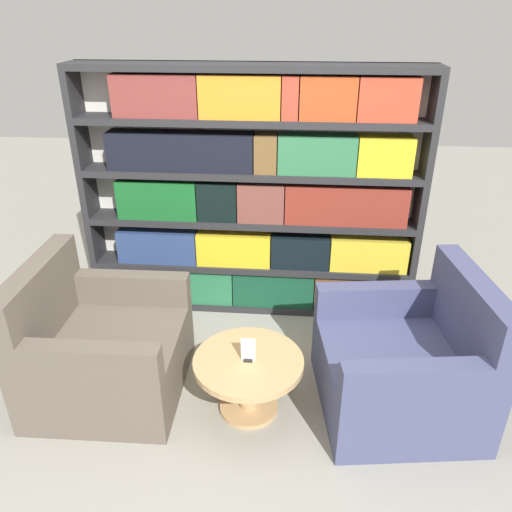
# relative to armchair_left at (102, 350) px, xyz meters

# --- Properties ---
(ground_plane) EXTENTS (14.00, 14.00, 0.00)m
(ground_plane) POSITION_rel_armchair_left_xyz_m (0.86, -0.25, -0.30)
(ground_plane) COLOR gray
(bookshelf) EXTENTS (2.61, 0.30, 1.95)m
(bookshelf) POSITION_rel_armchair_left_xyz_m (0.89, 1.13, 0.66)
(bookshelf) COLOR silver
(bookshelf) RESTS_ON ground_plane
(armchair_left) EXTENTS (0.94, 0.95, 0.91)m
(armchair_left) POSITION_rel_armchair_left_xyz_m (0.00, 0.00, 0.00)
(armchair_left) COLOR brown
(armchair_left) RESTS_ON ground_plane
(armchair_right) EXTENTS (1.03, 1.05, 0.91)m
(armchair_right) POSITION_rel_armchair_left_xyz_m (1.93, 0.01, 0.00)
(armchair_right) COLOR #42476B
(armchair_right) RESTS_ON ground_plane
(coffee_table) EXTENTS (0.68, 0.68, 0.39)m
(coffee_table) POSITION_rel_armchair_left_xyz_m (0.97, -0.12, -0.02)
(coffee_table) COLOR tan
(coffee_table) RESTS_ON ground_plane
(table_sign) EXTENTS (0.09, 0.06, 0.15)m
(table_sign) POSITION_rel_armchair_left_xyz_m (0.97, -0.12, 0.15)
(table_sign) COLOR black
(table_sign) RESTS_ON coffee_table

